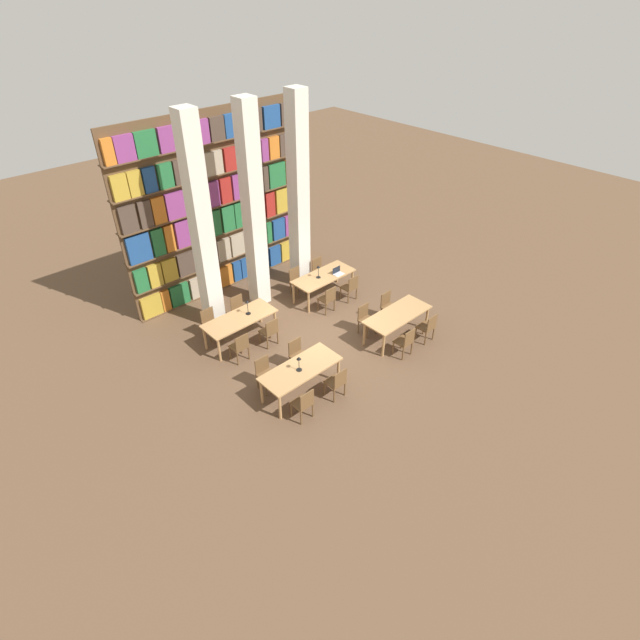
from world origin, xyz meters
The scene contains 29 objects.
ground_plane centered at (0.00, 0.00, 0.00)m, with size 40.00×40.00×0.00m, color brown.
bookshelf_bank centered at (0.01, 4.15, 2.66)m, with size 6.58×0.35×5.50m.
pillar_left centered at (-1.67, 2.62, 3.00)m, with size 0.48×0.48×6.00m.
pillar_center centered at (0.00, 2.62, 3.00)m, with size 0.48×0.48×6.00m.
pillar_right centered at (1.67, 2.62, 3.00)m, with size 0.48×0.48×6.00m.
reading_table_0 centered at (-1.75, -1.35, 0.68)m, with size 2.04×0.85×0.77m.
chair_0 centered at (-2.29, -2.06, 0.48)m, with size 0.42×0.40×0.88m.
chair_1 centered at (-2.29, -0.64, 0.48)m, with size 0.42×0.40×0.88m.
chair_2 centered at (-1.23, -2.06, 0.48)m, with size 0.42×0.40×0.88m.
chair_3 centered at (-1.23, -0.64, 0.48)m, with size 0.42×0.40×0.88m.
desk_lamp_0 centered at (-1.83, -1.39, 1.04)m, with size 0.14×0.14×0.40m.
reading_table_1 centered at (1.70, -1.46, 0.68)m, with size 2.04×0.85×0.77m.
chair_4 centered at (1.21, -2.17, 0.48)m, with size 0.42×0.40×0.88m.
chair_5 centered at (1.21, -0.74, 0.48)m, with size 0.42×0.40×0.88m.
chair_6 centered at (2.17, -2.17, 0.48)m, with size 0.42×0.40×0.88m.
chair_7 centered at (2.17, -0.74, 0.48)m, with size 0.42×0.40×0.88m.
reading_table_2 centered at (-1.62, 1.35, 0.68)m, with size 2.04×0.85×0.77m.
chair_8 centered at (-2.14, 0.64, 0.48)m, with size 0.42×0.40×0.88m.
chair_9 centered at (-2.14, 2.06, 0.48)m, with size 0.42×0.40×0.88m.
chair_10 centered at (-1.15, 0.64, 0.48)m, with size 0.42×0.40×0.88m.
chair_11 centered at (-1.15, 2.06, 0.48)m, with size 0.42×0.40×0.88m.
desk_lamp_1 centered at (-1.33, 1.34, 1.07)m, with size 0.14×0.14×0.45m.
reading_table_3 centered at (1.62, 1.45, 0.68)m, with size 2.04×0.85×0.77m.
chair_12 centered at (1.13, 0.74, 0.48)m, with size 0.42×0.40×0.88m.
chair_13 centered at (1.13, 2.16, 0.48)m, with size 0.42×0.40×0.88m.
chair_14 centered at (2.09, 0.74, 0.48)m, with size 0.42×0.40×0.88m.
chair_15 centered at (2.09, 2.16, 0.48)m, with size 0.42×0.40×0.88m.
desk_lamp_2 centered at (1.42, 1.47, 1.05)m, with size 0.14×0.14×0.42m.
laptop centered at (2.02, 1.22, 0.81)m, with size 0.32×0.22×0.21m.
Camera 1 is at (-7.53, -8.29, 8.61)m, focal length 28.00 mm.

